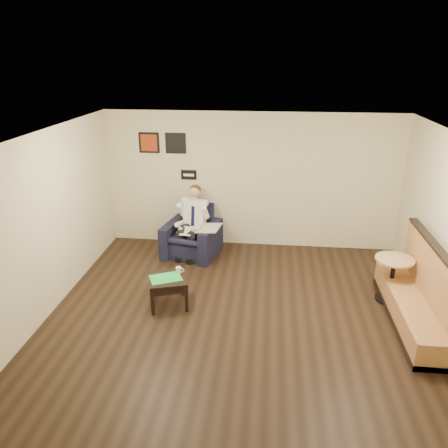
# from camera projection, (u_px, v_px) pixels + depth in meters

# --- Properties ---
(ground) EXTENTS (6.00, 6.00, 0.00)m
(ground) POSITION_uv_depth(u_px,v_px,m) (240.00, 323.00, 6.68)
(ground) COLOR black
(ground) RESTS_ON ground
(wall_back) EXTENTS (6.00, 0.02, 2.80)m
(wall_back) POSITION_uv_depth(u_px,v_px,m) (251.00, 181.00, 8.95)
(wall_back) COLOR #EDE5C2
(wall_back) RESTS_ON ground
(wall_front) EXTENTS (6.00, 0.02, 2.80)m
(wall_front) POSITION_uv_depth(u_px,v_px,m) (213.00, 391.00, 3.39)
(wall_front) COLOR #EDE5C2
(wall_front) RESTS_ON ground
(wall_left) EXTENTS (0.02, 6.00, 2.80)m
(wall_left) POSITION_uv_depth(u_px,v_px,m) (39.00, 230.00, 6.47)
(wall_left) COLOR #EDE5C2
(wall_left) RESTS_ON ground
(ceiling) EXTENTS (6.00, 6.00, 0.02)m
(ceiling) POSITION_uv_depth(u_px,v_px,m) (242.00, 140.00, 5.66)
(ceiling) COLOR white
(ceiling) RESTS_ON wall_back
(seating_sign) EXTENTS (0.32, 0.02, 0.20)m
(seating_sign) POSITION_uv_depth(u_px,v_px,m) (189.00, 175.00, 9.03)
(seating_sign) COLOR black
(seating_sign) RESTS_ON wall_back
(art_print_left) EXTENTS (0.42, 0.03, 0.42)m
(art_print_left) POSITION_uv_depth(u_px,v_px,m) (149.00, 143.00, 8.87)
(art_print_left) COLOR #A33414
(art_print_left) RESTS_ON wall_back
(art_print_right) EXTENTS (0.42, 0.03, 0.42)m
(art_print_right) POSITION_uv_depth(u_px,v_px,m) (176.00, 143.00, 8.82)
(art_print_right) COLOR black
(art_print_right) RESTS_ON wall_back
(armchair) EXTENTS (1.19, 1.19, 0.98)m
(armchair) POSITION_uv_depth(u_px,v_px,m) (192.00, 232.00, 8.79)
(armchair) COLOR black
(armchair) RESTS_ON ground
(seated_man) EXTENTS (0.82, 1.07, 1.34)m
(seated_man) POSITION_uv_depth(u_px,v_px,m) (189.00, 226.00, 8.61)
(seated_man) COLOR white
(seated_man) RESTS_ON armchair
(lap_papers) EXTENTS (0.26, 0.35, 0.01)m
(lap_papers) POSITION_uv_depth(u_px,v_px,m) (187.00, 231.00, 8.54)
(lap_papers) COLOR white
(lap_papers) RESTS_ON seated_man
(newspaper) EXTENTS (0.50, 0.59, 0.01)m
(newspaper) POSITION_uv_depth(u_px,v_px,m) (209.00, 228.00, 8.51)
(newspaper) COLOR silver
(newspaper) RESTS_ON armchair
(side_table) EXTENTS (0.75, 0.75, 0.49)m
(side_table) POSITION_uv_depth(u_px,v_px,m) (168.00, 291.00, 7.09)
(side_table) COLOR black
(side_table) RESTS_ON ground
(green_folder) EXTENTS (0.59, 0.52, 0.01)m
(green_folder) POSITION_uv_depth(u_px,v_px,m) (166.00, 278.00, 6.97)
(green_folder) COLOR green
(green_folder) RESTS_ON side_table
(coffee_mug) EXTENTS (0.11, 0.11, 0.10)m
(coffee_mug) POSITION_uv_depth(u_px,v_px,m) (179.00, 270.00, 7.13)
(coffee_mug) COLOR white
(coffee_mug) RESTS_ON side_table
(smartphone) EXTENTS (0.16, 0.10, 0.01)m
(smartphone) POSITION_uv_depth(u_px,v_px,m) (170.00, 272.00, 7.17)
(smartphone) COLOR black
(smartphone) RESTS_ON side_table
(banquette) EXTENTS (0.57, 2.41, 1.23)m
(banquette) POSITION_uv_depth(u_px,v_px,m) (415.00, 285.00, 6.51)
(banquette) COLOR #AA7541
(banquette) RESTS_ON ground
(cafe_table) EXTENTS (0.68, 0.68, 0.76)m
(cafe_table) POSITION_uv_depth(u_px,v_px,m) (392.00, 280.00, 7.16)
(cafe_table) COLOR tan
(cafe_table) RESTS_ON ground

